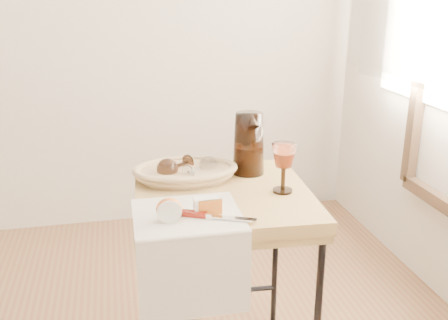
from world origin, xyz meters
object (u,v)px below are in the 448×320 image
object	(u,v)px
table_knife	(212,215)
apple_half	(169,209)
bread_basket	(185,173)
goblet_lying_a	(176,166)
pitcher	(249,143)
tea_towel	(187,215)
goblet_lying_b	(200,168)
wine_goblet	(284,168)
side_table	(223,287)

from	to	relation	value
table_knife	apple_half	bearing A→B (deg)	-160.99
bread_basket	goblet_lying_a	bearing A→B (deg)	155.27
goblet_lying_a	pitcher	bearing A→B (deg)	145.17
bread_basket	tea_towel	bearing A→B (deg)	-95.46
goblet_lying_b	table_knife	bearing A→B (deg)	-129.40
pitcher	table_knife	xyz separation A→B (m)	(-0.21, -0.38, -0.10)
bread_basket	pitcher	distance (m)	0.26
wine_goblet	table_knife	distance (m)	0.33
pitcher	wine_goblet	size ratio (longest dim) A/B	1.56
bread_basket	goblet_lying_b	size ratio (longest dim) A/B	2.92
apple_half	bread_basket	bearing A→B (deg)	78.71
table_knife	tea_towel	bearing A→B (deg)	171.78
goblet_lying_b	pitcher	distance (m)	0.21
side_table	bread_basket	xyz separation A→B (m)	(-0.11, 0.13, 0.41)
bread_basket	goblet_lying_b	distance (m)	0.06
apple_half	goblet_lying_b	bearing A→B (deg)	69.95
bread_basket	wine_goblet	distance (m)	0.37
tea_towel	wine_goblet	bearing A→B (deg)	19.83
goblet_lying_a	apple_half	distance (m)	0.36
tea_towel	apple_half	bearing A→B (deg)	-149.78
goblet_lying_a	tea_towel	bearing A→B (deg)	51.29
wine_goblet	apple_half	bearing A→B (deg)	-159.19
side_table	tea_towel	world-z (taller)	tea_towel
goblet_lying_a	side_table	bearing A→B (deg)	96.24
wine_goblet	apple_half	world-z (taller)	wine_goblet
goblet_lying_a	pitcher	distance (m)	0.28
side_table	goblet_lying_a	size ratio (longest dim) A/B	6.01
goblet_lying_a	table_knife	world-z (taller)	goblet_lying_a
tea_towel	bread_basket	bearing A→B (deg)	83.32
goblet_lying_a	wine_goblet	distance (m)	0.40
goblet_lying_a	goblet_lying_b	distance (m)	0.09
side_table	goblet_lying_a	xyz separation A→B (m)	(-0.14, 0.15, 0.43)
tea_towel	wine_goblet	xyz separation A→B (m)	(0.35, 0.12, 0.08)
pitcher	goblet_lying_b	bearing A→B (deg)	-168.89
apple_half	table_knife	distance (m)	0.13
goblet_lying_b	apple_half	world-z (taller)	goblet_lying_b
goblet_lying_b	apple_half	size ratio (longest dim) A/B	1.48
tea_towel	table_knife	world-z (taller)	table_knife
tea_towel	table_knife	size ratio (longest dim) A/B	1.36
goblet_lying_a	pitcher	xyz separation A→B (m)	(0.27, 0.01, 0.06)
pitcher	wine_goblet	bearing A→B (deg)	-74.57
bread_basket	table_knife	xyz separation A→B (m)	(0.03, -0.35, -0.01)
bread_basket	pitcher	bearing A→B (deg)	7.86
pitcher	apple_half	bearing A→B (deg)	-135.25
goblet_lying_a	bread_basket	bearing A→B (deg)	116.36
bread_basket	pitcher	xyz separation A→B (m)	(0.24, 0.03, 0.09)
goblet_lying_b	pitcher	world-z (taller)	pitcher
tea_towel	pitcher	world-z (taller)	pitcher
table_knife	side_table	bearing A→B (deg)	94.38
side_table	table_knife	bearing A→B (deg)	-109.95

